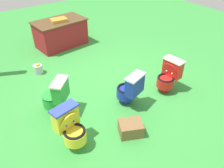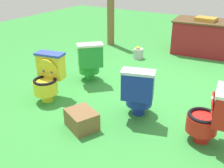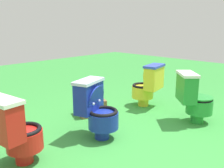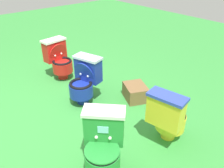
{
  "view_description": "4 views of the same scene",
  "coord_description": "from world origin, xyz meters",
  "px_view_note": "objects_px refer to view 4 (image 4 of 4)",
  "views": [
    {
      "loc": [
        -2.33,
        -3.49,
        3.02
      ],
      "look_at": [
        -0.2,
        -0.47,
        0.41
      ],
      "focal_mm": 36.36,
      "sensor_mm": 36.0,
      "label": 1
    },
    {
      "loc": [
        1.42,
        -3.73,
        2.0
      ],
      "look_at": [
        -0.43,
        -0.73,
        0.37
      ],
      "focal_mm": 43.03,
      "sensor_mm": 36.0,
      "label": 2
    },
    {
      "loc": [
        2.01,
        1.4,
        1.4
      ],
      "look_at": [
        -0.52,
        -1.02,
        0.55
      ],
      "focal_mm": 40.69,
      "sensor_mm": 36.0,
      "label": 3
    },
    {
      "loc": [
        -2.68,
        0.94,
        2.1
      ],
      "look_at": [
        -0.54,
        -0.86,
        0.51
      ],
      "focal_mm": 37.3,
      "sensor_mm": 36.0,
      "label": 4
    }
  ],
  "objects_px": {
    "toilet_red": "(59,59)",
    "small_crate": "(135,92)",
    "toilet_green": "(103,144)",
    "toilet_yellow": "(168,116)",
    "toilet_blue": "(84,80)"
  },
  "relations": [
    {
      "from": "toilet_green",
      "to": "toilet_yellow",
      "type": "relative_size",
      "value": 1.0
    },
    {
      "from": "toilet_red",
      "to": "toilet_blue",
      "type": "bearing_deg",
      "value": 77.09
    },
    {
      "from": "toilet_red",
      "to": "small_crate",
      "type": "height_order",
      "value": "toilet_red"
    },
    {
      "from": "toilet_green",
      "to": "toilet_yellow",
      "type": "height_order",
      "value": "same"
    },
    {
      "from": "toilet_red",
      "to": "toilet_yellow",
      "type": "height_order",
      "value": "same"
    },
    {
      "from": "toilet_yellow",
      "to": "small_crate",
      "type": "xyz_separation_m",
      "value": [
        0.93,
        -0.39,
        -0.25
      ]
    },
    {
      "from": "toilet_green",
      "to": "toilet_blue",
      "type": "bearing_deg",
      "value": -70.99
    },
    {
      "from": "toilet_green",
      "to": "toilet_yellow",
      "type": "xyz_separation_m",
      "value": [
        -0.14,
        -0.89,
        0.0
      ]
    },
    {
      "from": "toilet_blue",
      "to": "toilet_green",
      "type": "height_order",
      "value": "same"
    },
    {
      "from": "toilet_blue",
      "to": "toilet_green",
      "type": "xyz_separation_m",
      "value": [
        -1.28,
        0.63,
        -0.0
      ]
    },
    {
      "from": "toilet_yellow",
      "to": "small_crate",
      "type": "height_order",
      "value": "toilet_yellow"
    },
    {
      "from": "toilet_green",
      "to": "toilet_yellow",
      "type": "bearing_deg",
      "value": -143.58
    },
    {
      "from": "toilet_blue",
      "to": "toilet_green",
      "type": "distance_m",
      "value": 1.42
    },
    {
      "from": "toilet_blue",
      "to": "small_crate",
      "type": "xyz_separation_m",
      "value": [
        -0.49,
        -0.65,
        -0.25
      ]
    },
    {
      "from": "toilet_green",
      "to": "small_crate",
      "type": "xyz_separation_m",
      "value": [
        0.79,
        -1.28,
        -0.25
      ]
    }
  ]
}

